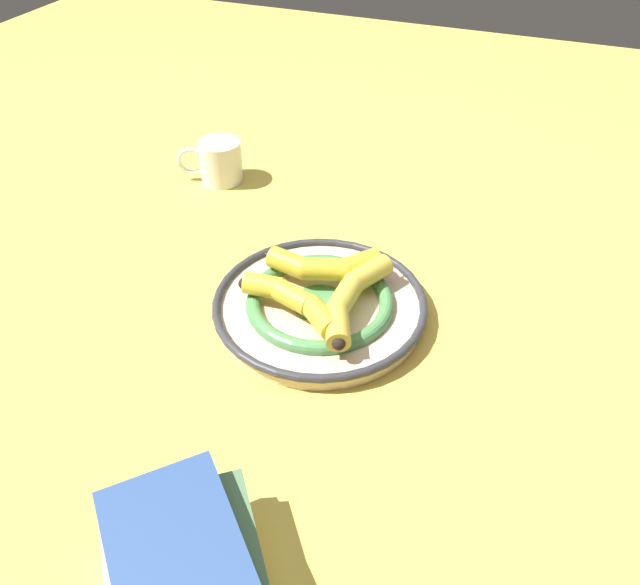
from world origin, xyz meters
TOP-DOWN VIEW (x-y plane):
  - ground_plane at (0.00, 0.00)m, footprint 2.80×2.80m
  - decorative_bowl at (0.03, -0.03)m, footprint 0.30×0.30m
  - banana_a at (0.02, -0.07)m, footprint 0.21×0.06m
  - banana_b at (-0.01, -0.01)m, footprint 0.08×0.17m
  - banana_c at (0.07, -0.01)m, footprint 0.09×0.17m
  - coffee_mug at (0.32, 0.29)m, footprint 0.08×0.12m

SIDE VIEW (x-z plane):
  - ground_plane at x=0.00m, z-range 0.00..0.00m
  - decorative_bowl at x=0.03m, z-range 0.00..0.03m
  - coffee_mug at x=0.32m, z-range 0.00..0.08m
  - banana_b at x=-0.01m, z-range 0.03..0.07m
  - banana_a at x=0.02m, z-range 0.03..0.07m
  - banana_c at x=0.07m, z-range 0.03..0.07m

